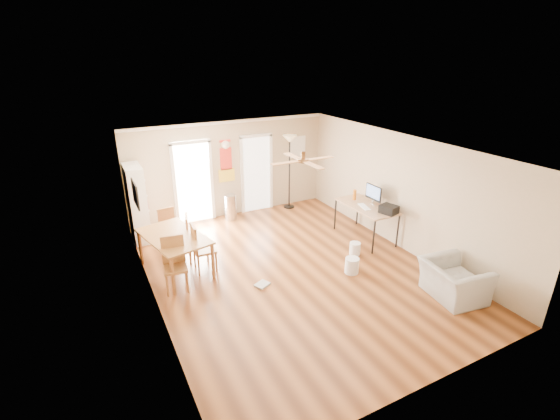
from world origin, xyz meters
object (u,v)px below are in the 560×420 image
computer_desk (365,222)px  armchair (453,281)px  torchiere_lamp (289,172)px  printer (389,209)px  trash_can (230,207)px  dining_chair_near (175,265)px  dining_chair_far (165,224)px  bookshelf (137,204)px  dining_table (175,253)px  dining_chair_right_b (204,247)px  dining_chair_right_a (197,238)px  wastebasket_a (352,265)px  wastebasket_b (355,249)px

computer_desk → armchair: (-0.16, -2.75, -0.08)m
torchiere_lamp → printer: size_ratio=5.83×
trash_can → printer: size_ratio=1.91×
dining_chair_near → armchair: size_ratio=0.99×
dining_chair_far → armchair: 6.32m
dining_chair_far → trash_can: (1.86, 0.60, -0.11)m
dining_chair_far → computer_desk: (4.35, -1.98, -0.04)m
trash_can → printer: bearing=-50.4°
bookshelf → dining_table: size_ratio=1.13×
dining_chair_right_b → printer: (4.05, -0.90, 0.42)m
dining_chair_right_a → dining_chair_far: size_ratio=1.13×
dining_chair_right_a → wastebasket_a: 3.32m
dining_chair_right_b → computer_desk: (3.91, -0.30, -0.10)m
dining_table → trash_can: bearing=46.3°
bookshelf → dining_chair_right_a: bearing=-43.6°
dining_chair_right_b → dining_chair_near: dining_chair_near is taller
dining_chair_right_b → armchair: 4.84m
armchair → computer_desk: bearing=5.3°
torchiere_lamp → dining_chair_right_a: bearing=-150.6°
bookshelf → wastebasket_a: bearing=-29.1°
dining_chair_right_b → dining_chair_near: (-0.71, -0.46, 0.01)m
dining_chair_far → trash_can: dining_chair_far is taller
bookshelf → dining_chair_right_a: size_ratio=1.77×
bookshelf → wastebasket_b: size_ratio=6.54×
dining_table → dining_chair_near: dining_chair_near is taller
dining_chair_near → computer_desk: bearing=10.7°
dining_chair_near → torchiere_lamp: bearing=43.8°
bookshelf → wastebasket_b: (4.13, -3.00, -0.78)m
dining_table → armchair: size_ratio=1.55×
torchiere_lamp → dining_chair_far: bearing=-170.0°
dining_chair_right_a → armchair: (3.75, -3.54, -0.18)m
dining_chair_near → torchiere_lamp: 4.88m
dining_chair_right_a → torchiere_lamp: bearing=-46.2°
trash_can → armchair: 5.82m
printer → wastebasket_a: 1.72m
dining_table → dining_chair_far: 1.46m
bookshelf → trash_can: bearing=20.2°
dining_chair_right_b → computer_desk: 3.92m
computer_desk → dining_chair_right_b: bearing=175.6°
trash_can → dining_chair_right_a: bearing=-128.4°
bookshelf → trash_can: bookshelf is taller
bookshelf → wastebasket_a: (3.58, -3.62, -0.76)m
dining_chair_right_b → wastebasket_a: dining_chair_right_b is taller
dining_chair_far → printer: 5.20m
computer_desk → printer: bearing=-76.7°
wastebasket_a → trash_can: bearing=107.8°
torchiere_lamp → armchair: torchiere_lamp is taller
trash_can → wastebasket_a: bearing=-72.2°
bookshelf → printer: bearing=-14.9°
wastebasket_a → armchair: 1.92m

